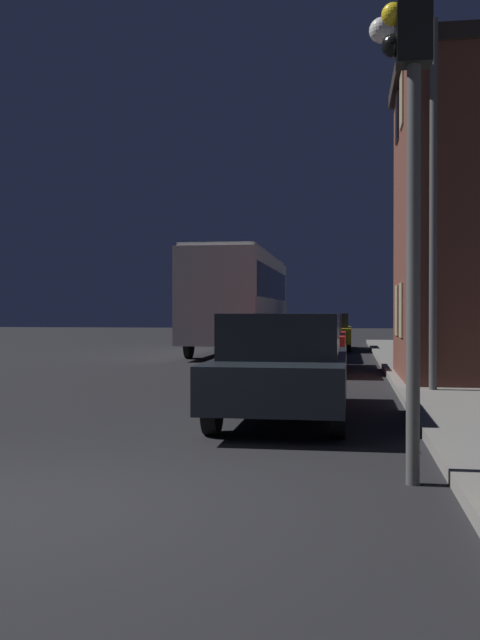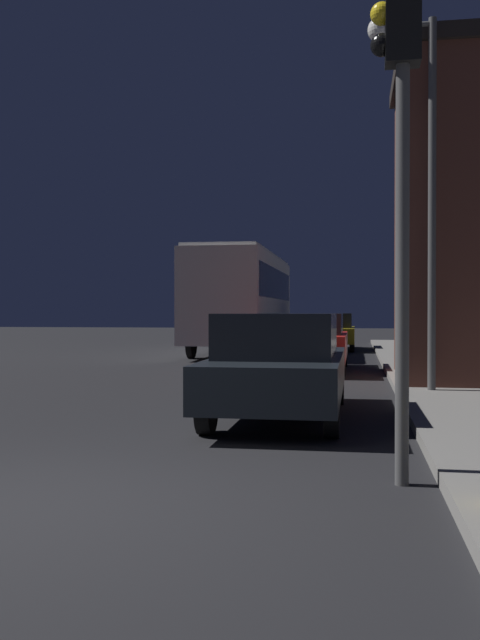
{
  "view_description": "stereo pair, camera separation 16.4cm",
  "coord_description": "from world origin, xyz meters",
  "px_view_note": "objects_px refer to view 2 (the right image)",
  "views": [
    {
      "loc": [
        2.28,
        -5.23,
        1.51
      ],
      "look_at": [
        -0.08,
        10.21,
        1.32
      ],
      "focal_mm": 40.0,
      "sensor_mm": 36.0,
      "label": 1
    },
    {
      "loc": [
        2.44,
        -5.2,
        1.51
      ],
      "look_at": [
        -0.08,
        10.21,
        1.32
      ],
      "focal_mm": 40.0,
      "sensor_mm": 36.0,
      "label": 2
    }
  ],
  "objects_px": {
    "car_far_lane": "(332,331)",
    "traffic_light": "(399,111)",
    "car_near_lane": "(281,363)",
    "streetlamp": "(411,130)",
    "bus": "(243,295)",
    "car_mid_lane": "(312,341)",
    "bare_tree": "(473,248)"
  },
  "relations": [
    {
      "from": "bus",
      "to": "car_near_lane",
      "type": "relative_size",
      "value": 2.19
    },
    {
      "from": "traffic_light",
      "to": "car_mid_lane",
      "type": "xyz_separation_m",
      "value": [
        -1.46,
        11.71,
        -2.47
      ]
    },
    {
      "from": "streetlamp",
      "to": "bus",
      "type": "xyz_separation_m",
      "value": [
        -5.03,
        12.84,
        -2.56
      ]
    },
    {
      "from": "car_far_lane",
      "to": "bus",
      "type": "bearing_deg",
      "value": -141.48
    },
    {
      "from": "bus",
      "to": "car_far_lane",
      "type": "xyz_separation_m",
      "value": [
        3.13,
        2.5,
        -1.38
      ]
    },
    {
      "from": "streetlamp",
      "to": "traffic_light",
      "type": "distance_m",
      "value": 6.7
    },
    {
      "from": "bare_tree",
      "to": "car_far_lane",
      "type": "relative_size",
      "value": 1.12
    },
    {
      "from": "streetlamp",
      "to": "traffic_light",
      "type": "height_order",
      "value": "streetlamp"
    },
    {
      "from": "car_far_lane",
      "to": "traffic_light",
      "type": "bearing_deg",
      "value": -86.56
    },
    {
      "from": "bare_tree",
      "to": "car_near_lane",
      "type": "bearing_deg",
      "value": -126.64
    },
    {
      "from": "streetlamp",
      "to": "car_mid_lane",
      "type": "height_order",
      "value": "streetlamp"
    },
    {
      "from": "car_near_lane",
      "to": "car_mid_lane",
      "type": "bearing_deg",
      "value": 90.36
    },
    {
      "from": "bare_tree",
      "to": "car_near_lane",
      "type": "relative_size",
      "value": 1.11
    },
    {
      "from": "streetlamp",
      "to": "traffic_light",
      "type": "relative_size",
      "value": 1.45
    },
    {
      "from": "bus",
      "to": "car_mid_lane",
      "type": "relative_size",
      "value": 2.22
    },
    {
      "from": "bare_tree",
      "to": "car_far_lane",
      "type": "height_order",
      "value": "bare_tree"
    },
    {
      "from": "car_near_lane",
      "to": "car_mid_lane",
      "type": "height_order",
      "value": "car_near_lane"
    },
    {
      "from": "car_mid_lane",
      "to": "car_far_lane",
      "type": "distance_m",
      "value": 10.15
    },
    {
      "from": "car_near_lane",
      "to": "traffic_light",
      "type": "bearing_deg",
      "value": -68.98
    },
    {
      "from": "streetlamp",
      "to": "car_mid_lane",
      "type": "bearing_deg",
      "value": 111.45
    },
    {
      "from": "bare_tree",
      "to": "traffic_light",
      "type": "bearing_deg",
      "value": -103.12
    },
    {
      "from": "streetlamp",
      "to": "car_mid_lane",
      "type": "xyz_separation_m",
      "value": [
        -2.04,
        5.19,
        -3.92
      ]
    },
    {
      "from": "traffic_light",
      "to": "bare_tree",
      "type": "xyz_separation_m",
      "value": [
        1.89,
        8.11,
        -0.49
      ]
    },
    {
      "from": "streetlamp",
      "to": "bare_tree",
      "type": "height_order",
      "value": "streetlamp"
    },
    {
      "from": "streetlamp",
      "to": "bus",
      "type": "height_order",
      "value": "streetlamp"
    },
    {
      "from": "car_near_lane",
      "to": "car_far_lane",
      "type": "distance_m",
      "value": 18.19
    },
    {
      "from": "streetlamp",
      "to": "bus",
      "type": "distance_m",
      "value": 14.03
    },
    {
      "from": "streetlamp",
      "to": "bare_tree",
      "type": "xyz_separation_m",
      "value": [
        1.31,
        1.59,
        -1.94
      ]
    },
    {
      "from": "traffic_light",
      "to": "streetlamp",
      "type": "bearing_deg",
      "value": 84.93
    },
    {
      "from": "traffic_light",
      "to": "car_near_lane",
      "type": "height_order",
      "value": "traffic_light"
    },
    {
      "from": "traffic_light",
      "to": "bus",
      "type": "distance_m",
      "value": 19.9
    },
    {
      "from": "traffic_light",
      "to": "bare_tree",
      "type": "bearing_deg",
      "value": 76.88
    }
  ]
}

